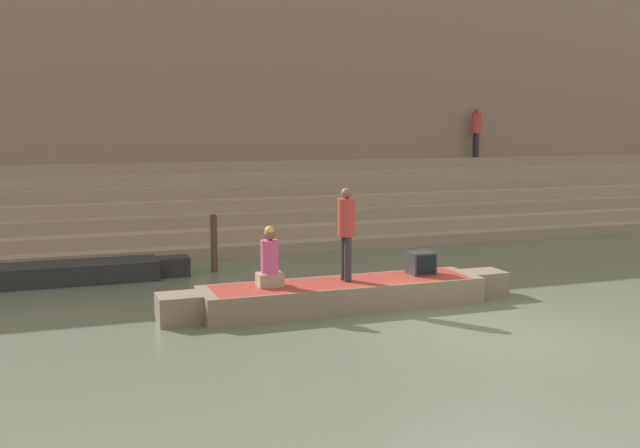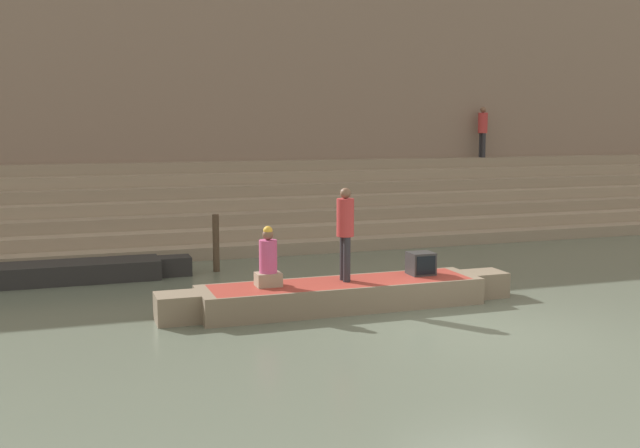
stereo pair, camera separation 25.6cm
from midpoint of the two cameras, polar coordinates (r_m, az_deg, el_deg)
name	(u,v)px [view 2 (the right image)]	position (r m, az deg, el deg)	size (l,w,h in m)	color
ground_plane	(490,333)	(12.35, 13.38, -8.08)	(120.00, 120.00, 0.00)	#566051
ghat_steps	(293,211)	(21.91, -1.77, 1.02)	(36.00, 4.68, 2.18)	gray
back_wall	(271,95)	(23.96, -3.43, 9.79)	(34.20, 1.28, 8.47)	#7F6B5B
rowboat_main	(342,294)	(13.56, 2.19, -5.35)	(6.62, 1.32, 0.48)	#756651
person_standing	(345,227)	(13.43, 2.48, -0.25)	(0.31, 0.31, 1.69)	#28282D
person_rowing	(268,262)	(13.09, -3.41, -2.89)	(0.44, 0.35, 1.06)	gray
tv_set	(421,263)	(14.26, 8.21, -2.99)	(0.46, 0.44, 0.42)	#2D2D2D
moored_boat_shore	(40,273)	(16.58, -20.12, -3.54)	(6.23, 1.01, 0.41)	black
mooring_post	(216,243)	(16.93, -7.50, -1.45)	(0.15, 0.15, 1.30)	#473828
person_on_steps	(483,128)	(25.94, 12.57, 7.14)	(0.32, 0.32, 1.69)	#28282D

